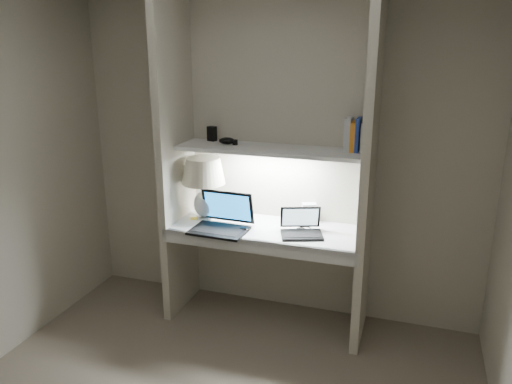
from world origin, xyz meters
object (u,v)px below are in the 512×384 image
at_px(table_lamp, 204,178).
at_px(laptop_main, 222,221).
at_px(laptop_netbook, 301,228).
at_px(book_row, 361,136).
at_px(speaker, 309,213).

distance_m(table_lamp, laptop_main, 0.39).
distance_m(laptop_netbook, book_row, 0.79).
relative_size(table_lamp, book_row, 2.08).
bearing_deg(table_lamp, laptop_main, -37.59).
relative_size(laptop_netbook, speaker, 2.42).
height_order(table_lamp, laptop_main, table_lamp).
xyz_separation_m(table_lamp, speaker, (0.80, 0.19, -0.26)).
relative_size(table_lamp, laptop_main, 1.18).
xyz_separation_m(laptop_main, book_row, (0.95, 0.30, 0.65)).
distance_m(laptop_main, laptop_netbook, 0.59).
height_order(laptop_main, book_row, book_row).
height_order(laptop_main, laptop_netbook, laptop_main).
bearing_deg(table_lamp, book_row, 6.71).
relative_size(laptop_main, laptop_netbook, 1.16).
bearing_deg(speaker, book_row, -29.23).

